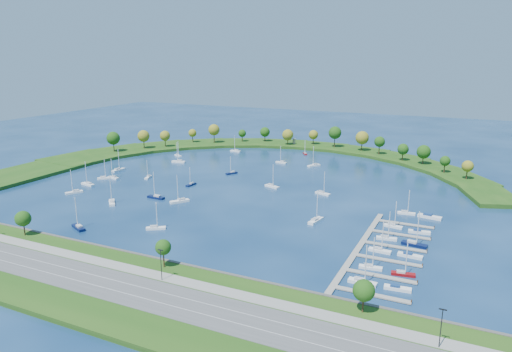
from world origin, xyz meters
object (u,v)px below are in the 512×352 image
at_px(moored_boat_13, 305,153).
at_px(moored_boat_4, 272,186).
at_px(moored_boat_12, 314,165).
at_px(docked_boat_2, 370,266).
at_px(moored_boat_9, 148,177).
at_px(moored_boat_0, 236,151).
at_px(docked_boat_3, 403,273).
at_px(moored_boat_11, 180,200).
at_px(moored_boat_6, 156,227).
at_px(moored_boat_2, 156,197).
at_px(moored_boat_17, 88,184).
at_px(docked_boat_8, 393,225).
at_px(moored_boat_8, 112,202).
at_px(docked_boat_0, 362,281).
at_px(moored_boat_14, 104,178).
at_px(moored_boat_18, 316,220).
at_px(moored_boat_10, 281,162).
at_px(dock_system, 379,251).
at_px(docked_boat_5, 410,255).
at_px(docked_boat_7, 414,244).
at_px(docked_boat_10, 406,212).
at_px(moored_boat_7, 118,169).
at_px(moored_boat_19, 179,161).
at_px(docked_boat_9, 419,232).
at_px(moored_boat_1, 74,192).
at_px(docked_boat_4, 380,250).
at_px(moored_boat_21, 78,227).
at_px(moored_boat_20, 323,193).
at_px(harbor_tower, 294,141).
at_px(docked_boat_1, 397,288).
at_px(moored_boat_3, 113,177).
at_px(moored_boat_16, 178,155).
at_px(moored_boat_5, 232,172).
at_px(docked_boat_11, 430,217).
at_px(moored_boat_15, 191,184).

bearing_deg(moored_boat_13, moored_boat_4, 156.24).
bearing_deg(moored_boat_12, docked_boat_2, 58.53).
height_order(moored_boat_9, moored_boat_13, moored_boat_9).
xyz_separation_m(moored_boat_0, moored_boat_13, (48.89, 13.18, -0.05)).
bearing_deg(docked_boat_3, moored_boat_11, 154.02).
relative_size(moored_boat_0, moored_boat_11, 0.88).
bearing_deg(moored_boat_6, moored_boat_4, 45.21).
xyz_separation_m(moored_boat_2, moored_boat_17, (-48.18, 3.78, -0.01)).
bearing_deg(moored_boat_11, docked_boat_8, 130.28).
relative_size(moored_boat_8, docked_boat_0, 1.05).
bearing_deg(docked_boat_3, moored_boat_14, 154.51).
bearing_deg(moored_boat_4, moored_boat_18, -28.51).
distance_m(moored_boat_10, moored_boat_14, 110.77).
xyz_separation_m(dock_system, moored_boat_11, (-98.20, 18.36, 0.61)).
xyz_separation_m(docked_boat_5, docked_boat_7, (0.02, 10.98, 0.32)).
distance_m(moored_boat_8, docked_boat_10, 136.18).
xyz_separation_m(moored_boat_2, moored_boat_7, (-55.68, 36.45, 0.00)).
distance_m(moored_boat_19, docked_boat_3, 190.71).
distance_m(docked_boat_2, docked_boat_9, 41.95).
relative_size(moored_boat_8, moored_boat_14, 1.18).
bearing_deg(moored_boat_1, docked_boat_4, 117.73).
distance_m(moored_boat_1, moored_boat_21, 54.84).
bearing_deg(moored_boat_20, moored_boat_7, -160.43).
distance_m(moored_boat_0, docked_boat_4, 190.14).
bearing_deg(moored_boat_7, docked_boat_7, -98.10).
height_order(moored_boat_10, docked_boat_0, docked_boat_0).
relative_size(harbor_tower, docked_boat_5, 0.47).
distance_m(moored_boat_17, docked_boat_1, 178.01).
height_order(moored_boat_10, moored_boat_12, moored_boat_12).
xyz_separation_m(harbor_tower, moored_boat_11, (1.46, -156.71, -3.15)).
bearing_deg(moored_boat_19, moored_boat_3, 69.21).
distance_m(moored_boat_10, docked_boat_1, 173.34).
relative_size(moored_boat_9, moored_boat_18, 0.76).
height_order(moored_boat_16, docked_boat_0, docked_boat_0).
bearing_deg(moored_boat_5, moored_boat_21, 22.51).
distance_m(moored_boat_6, moored_boat_12, 135.79).
distance_m(moored_boat_10, docked_boat_0, 168.34).
bearing_deg(moored_boat_8, moored_boat_4, -87.66).
bearing_deg(docked_boat_11, dock_system, -96.45).
distance_m(moored_boat_0, moored_boat_6, 159.98).
xyz_separation_m(harbor_tower, moored_boat_13, (17.62, -24.11, -3.25)).
relative_size(moored_boat_1, moored_boat_3, 1.08).
bearing_deg(dock_system, moored_boat_5, 142.53).
xyz_separation_m(docked_boat_2, docked_boat_3, (10.50, -0.35, -0.00)).
relative_size(moored_boat_1, docked_boat_10, 1.12).
xyz_separation_m(moored_boat_15, docked_boat_7, (120.70, -35.14, 0.09)).
bearing_deg(docked_boat_3, docked_boat_0, -141.48).
relative_size(moored_boat_7, docked_boat_11, 1.31).
bearing_deg(docked_boat_2, docked_boat_8, 83.05).
height_order(docked_boat_4, docked_boat_7, docked_boat_7).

